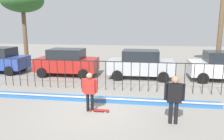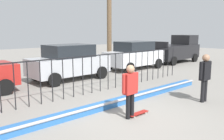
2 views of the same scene
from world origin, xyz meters
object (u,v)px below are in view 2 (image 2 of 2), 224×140
object	(u,v)px
pickup_truck	(176,50)
parked_car_white	(134,55)
skateboarder	(130,87)
camera_operator	(205,74)
skateboard	(138,113)
parked_car_silver	(69,62)

from	to	relation	value
pickup_truck	parked_car_white	bearing A→B (deg)	178.90
skateboarder	camera_operator	size ratio (longest dim) A/B	0.92
skateboard	pickup_truck	bearing A→B (deg)	9.72
camera_operator	pickup_truck	bearing A→B (deg)	-109.25
skateboard	parked_car_white	xyz separation A→B (m)	(6.83, 6.33, 0.91)
skateboarder	pickup_truck	distance (m)	14.10
parked_car_silver	pickup_truck	bearing A→B (deg)	3.97
skateboard	parked_car_white	world-z (taller)	parked_car_white
camera_operator	pickup_truck	world-z (taller)	pickup_truck
parked_car_silver	parked_car_white	size ratio (longest dim) A/B	1.00
camera_operator	skateboard	bearing A→B (deg)	19.81
skateboard	skateboarder	bearing A→B (deg)	162.26
parked_car_white	pickup_truck	world-z (taller)	pickup_truck
parked_car_silver	parked_car_white	xyz separation A→B (m)	(5.31, 0.09, 0.00)
pickup_truck	skateboard	bearing A→B (deg)	-154.14
parked_car_white	skateboarder	bearing A→B (deg)	-141.41
camera_operator	parked_car_white	size ratio (longest dim) A/B	0.42
skateboarder	parked_car_white	distance (m)	9.61
parked_car_silver	skateboarder	bearing A→B (deg)	-103.96
skateboard	camera_operator	distance (m)	3.16
camera_operator	parked_car_silver	world-z (taller)	parked_car_silver
skateboarder	camera_operator	bearing A→B (deg)	12.04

